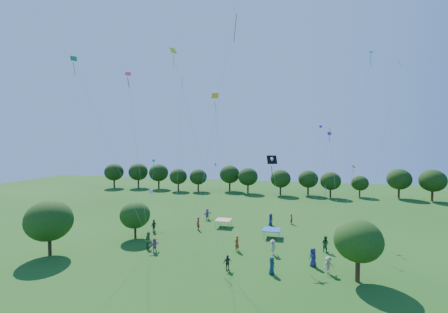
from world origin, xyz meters
The scene contains 37 objects.
near_tree_west centered at (-18.84, 9.56, 3.90)m, with size 4.99×4.99×6.15m.
near_tree_north centered at (-12.66, 17.07, 3.09)m, with size 3.86×3.86×4.83m.
near_tree_east centered at (13.15, 10.72, 3.75)m, with size 4.23×4.23×5.67m.
treeline centered at (-1.73, 55.43, 4.09)m, with size 88.01×8.77×6.77m.
tent_red_stripe centered at (-2.69, 24.93, 1.04)m, with size 2.20×2.20×1.10m.
tent_blue centered at (4.65, 21.55, 1.04)m, with size 2.20×2.20×1.10m.
crowd_person_0 centered at (5.51, 10.47, 0.83)m, with size 0.82×0.45×1.67m, color #1B384F.
crowd_person_1 centered at (1.13, 15.65, 0.89)m, with size 0.66×0.42×1.77m, color #9B371C.
crowd_person_2 centered at (-9.30, 14.28, 0.96)m, with size 0.94×0.51×1.91m, color #34662B.
crowd_person_3 centered at (5.24, 15.41, 0.85)m, with size 1.12×0.50×1.71m, color #B29F8E.
crowd_person_4 centered at (-11.53, 20.08, 0.89)m, with size 1.04×0.47×1.77m, color #433D36.
crowd_person_5 centered at (-7.97, 13.14, 0.82)m, with size 1.52×0.54×1.63m, color #9A5A8B.
crowd_person_6 centered at (9.44, 13.26, 0.94)m, with size 0.93×0.50×1.88m, color navy.
crowd_person_7 centered at (7.13, 28.76, 0.78)m, with size 0.58×0.38×1.57m, color maroon.
crowd_person_8 centered at (11.03, 17.78, 0.92)m, with size 0.91×0.49×1.84m, color #204C28.
crowd_person_9 centered at (10.77, 11.79, 0.84)m, with size 1.10×0.49×1.68m, color tan.
crowd_person_10 centered at (1.23, 10.28, 0.77)m, with size 0.90×0.41×1.54m, color #39302D.
crowd_person_11 centered at (-6.22, 28.38, 0.90)m, with size 1.67×0.60×1.79m, color #93558D.
crowd_person_12 centered at (4.06, 27.36, 0.90)m, with size 0.89×0.48×1.80m, color navy.
crowd_person_13 centered at (-5.84, 22.51, 0.91)m, with size 0.68×0.44×1.82m, color maroon.
pirate_kite centered at (5.00, 16.97, 10.39)m, with size 2.67×5.70×9.73m.
red_high_kite centered at (0.05, 15.28, 22.19)m, with size 4.41×4.12×26.39m.
small_kite_0 centered at (-9.35, 11.19, 15.57)m, with size 0.69×4.02×18.56m.
small_kite_1 centered at (14.56, 22.85, 7.56)m, with size 1.92×3.68×8.27m.
small_kite_2 centered at (-3.24, 10.28, 17.53)m, with size 5.55×0.83×20.58m.
small_kite_3 centered at (-14.07, 10.61, 17.04)m, with size 6.71×4.04×20.42m.
small_kite_4 centered at (-4.70, 25.59, 7.48)m, with size 2.91×0.54×8.11m.
small_kite_5 centered at (11.90, 27.77, 11.33)m, with size 2.81×2.64×12.77m.
small_kite_6 centered at (-8.33, 22.33, 16.44)m, with size 0.46×2.64×21.00m.
small_kite_7 centered at (15.02, 19.53, 16.44)m, with size 2.77×1.31×21.53m.
small_kite_8 centered at (11.31, 14.65, 10.95)m, with size 1.14×2.71×12.73m.
small_kite_9 centered at (-0.16, 11.40, 14.58)m, with size 1.43×0.93×16.22m.
small_kite_10 centered at (15.10, 10.71, 13.34)m, with size 2.60×2.48×18.00m.
small_kite_11 centered at (-14.35, 25.53, 7.73)m, with size 2.06×5.15×8.48m.
small_kite_12 centered at (11.65, 26.72, 5.61)m, with size 2.07×1.10×5.16m.
small_kite_13 centered at (10.55, 24.89, 10.45)m, with size 1.13×1.89×13.53m.
small_kite_14 centered at (-11.71, 19.57, 5.37)m, with size 1.92×2.31×4.73m.
Camera 1 is at (7.58, -17.73, 12.54)m, focal length 24.00 mm.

